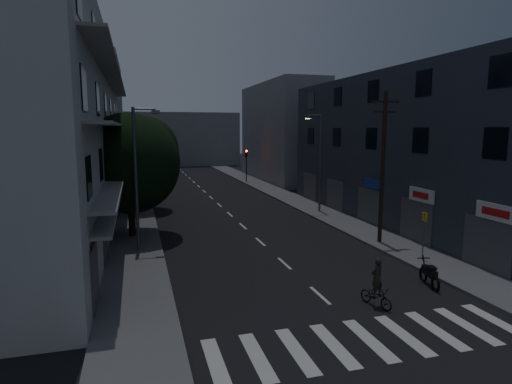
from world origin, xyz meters
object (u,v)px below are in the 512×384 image
bus_stop_sign (424,227)px  cyclist (376,290)px  utility_pole (383,165)px  motorcycle (429,275)px

bus_stop_sign → cyclist: 7.02m
utility_pole → bus_stop_sign: size_ratio=3.56×
utility_pole → bus_stop_sign: (0.20, -3.81, -2.98)m
motorcycle → cyclist: cyclist is taller
utility_pole → motorcycle: (-1.69, -6.82, -4.37)m
cyclist → motorcycle: bearing=3.5°
utility_pole → bus_stop_sign: bearing=-87.0°
utility_pole → motorcycle: 8.27m
utility_pole → cyclist: (-5.19, -8.15, -4.20)m
bus_stop_sign → motorcycle: bearing=-122.2°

